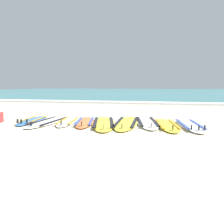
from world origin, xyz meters
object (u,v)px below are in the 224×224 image
surfboard_0 (33,120)px  surfboard_8 (190,125)px  surfboard_1 (48,122)px  surfboard_2 (68,121)px  surfboard_5 (126,123)px  surfboard_3 (85,122)px  surfboard_7 (167,125)px  surfboard_6 (147,122)px  surfboard_4 (104,123)px

surfboard_0 → surfboard_8: size_ratio=0.88×
surfboard_1 → surfboard_2: 0.58m
surfboard_5 → surfboard_3: bearing=-174.1°
surfboard_3 → surfboard_5: same height
surfboard_7 → surfboard_5: bearing=176.0°
surfboard_6 → surfboard_8: (1.17, -0.22, 0.00)m
surfboard_8 → surfboard_7: bearing=-172.9°
surfboard_5 → surfboard_2: bearing=-174.9°
surfboard_1 → surfboard_6: bearing=10.9°
surfboard_1 → surfboard_6: (2.87, 0.56, -0.00)m
surfboard_2 → surfboard_4: same height
surfboard_0 → surfboard_1: (0.63, -0.16, -0.00)m
surfboard_1 → surfboard_3: (1.07, 0.21, 0.00)m
surfboard_5 → surfboard_8: size_ratio=1.14×
surfboard_2 → surfboard_7: bearing=1.5°
surfboard_7 → surfboard_8: (0.61, 0.08, 0.00)m
surfboard_0 → surfboard_6: size_ratio=0.82×
surfboard_1 → surfboard_8: same height
surfboard_2 → surfboard_4: (1.12, -0.04, 0.00)m
surfboard_7 → surfboard_0: bearing=-178.6°
surfboard_2 → surfboard_3: same height
surfboard_2 → surfboard_8: 3.50m
surfboard_2 → surfboard_1: bearing=-161.2°
surfboard_5 → surfboard_7: bearing=-4.0°
surfboard_6 → surfboard_2: bearing=-171.0°
surfboard_1 → surfboard_8: 4.06m
surfboard_3 → surfboard_6: bearing=10.7°
surfboard_0 → surfboard_6: (3.50, 0.39, -0.00)m
surfboard_0 → surfboard_5: bearing=3.5°
surfboard_7 → surfboard_8: same height
surfboard_0 → surfboard_2: 1.17m
surfboard_1 → surfboard_3: bearing=11.3°
surfboard_4 → surfboard_7: size_ratio=1.18×
surfboard_3 → surfboard_5: (1.23, 0.13, -0.00)m
surfboard_7 → surfboard_8: 0.61m
surfboard_1 → surfboard_4: bearing=4.9°
surfboard_4 → surfboard_5: 0.67m
surfboard_6 → surfboard_3: bearing=-169.3°
surfboard_2 → surfboard_7: (2.89, 0.08, -0.00)m
surfboard_1 → surfboard_7: size_ratio=1.00×
surfboard_3 → surfboard_8: same height
surfboard_4 → surfboard_5: bearing=17.4°
surfboard_0 → surfboard_1: same height
surfboard_1 → surfboard_7: (3.43, 0.26, 0.00)m
surfboard_1 → surfboard_7: bearing=4.4°
surfboard_4 → surfboard_0: bearing=179.4°
surfboard_3 → surfboard_4: 0.60m
surfboard_3 → surfboard_4: (0.59, -0.07, 0.00)m
surfboard_2 → surfboard_5: 1.76m
surfboard_5 → surfboard_6: 0.61m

